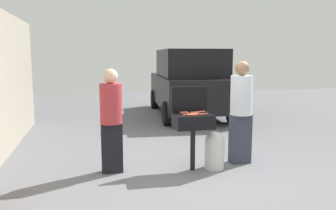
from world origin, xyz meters
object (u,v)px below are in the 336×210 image
Objects in this scene: hot_dog_3 at (195,113)px; person_right at (241,108)px; hot_dog_5 at (204,114)px; hot_dog_9 at (201,112)px; hot_dog_6 at (184,112)px; propane_tank at (214,149)px; person_left at (111,117)px; hot_dog_4 at (187,115)px; hot_dog_2 at (191,114)px; hot_dog_8 at (185,113)px; hot_dog_7 at (194,112)px; hot_dog_1 at (196,114)px; parked_minivan at (189,82)px; bbq_grill at (193,123)px; hot_dog_0 at (193,115)px.

person_right reaches higher than hot_dog_3.
hot_dog_5 is 0.23m from hot_dog_9.
hot_dog_6 reaches higher than propane_tank.
hot_dog_5 is 1.44m from person_left.
hot_dog_4 and hot_dog_9 have the same top height.
hot_dog_2 reaches higher than propane_tank.
propane_tank is (0.49, -0.14, -0.60)m from hot_dog_6.
hot_dog_8 and hot_dog_9 have the same top height.
hot_dog_2 is at bearing -123.30° from hot_dog_7.
hot_dog_1 is 0.71m from propane_tank.
hot_dog_3 is at bearing -1.25° from person_left.
person_right is at bearing 88.30° from parked_minivan.
hot_dog_1 and hot_dog_2 have the same top height.
hot_dog_5 reaches higher than bbq_grill.
hot_dog_2 is 0.09m from hot_dog_3.
bbq_grill is 0.56× the size of person_left.
propane_tank is (0.42, 0.15, -0.60)m from hot_dog_0.
hot_dog_7 is 0.69m from propane_tank.
hot_dog_0 is 1.00× the size of hot_dog_2.
hot_dog_7 is at bearing 63.08° from bbq_grill.
person_left reaches higher than hot_dog_8.
parked_minivan is (1.57, 5.10, 0.10)m from hot_dog_4.
hot_dog_3 is at bearing 82.03° from hot_dog_1.
hot_dog_4 is 1.00× the size of hot_dog_8.
person_right is at bearing 19.93° from propane_tank.
hot_dog_1 is 1.00× the size of hot_dog_6.
person_right reaches higher than hot_dog_9.
person_left is at bearing 167.96° from hot_dog_5.
hot_dog_9 is at bearing 4.64° from person_left.
hot_dog_5 is 1.00× the size of hot_dog_7.
hot_dog_7 is 0.03× the size of parked_minivan.
hot_dog_6 is at bearing 120.92° from hot_dog_1.
bbq_grill is 0.20× the size of parked_minivan.
hot_dog_9 is (0.23, 0.17, 0.00)m from hot_dog_2.
bbq_grill is 0.94m from person_right.
hot_dog_5 is at bearing -7.52° from hot_dog_1.
bbq_grill is at bearing 168.62° from hot_dog_3.
hot_dog_2 is at bearing 32.64° from hot_dog_4.
hot_dog_2 is 1.00× the size of hot_dog_5.
bbq_grill is 0.16m from hot_dog_3.
hot_dog_1 is 0.08× the size of person_left.
hot_dog_0 is 0.22m from hot_dog_8.
hot_dog_9 is (0.15, 0.13, 0.00)m from hot_dog_3.
hot_dog_4 is at bearing -7.05° from person_left.
hot_dog_0 is 0.21× the size of propane_tank.
hot_dog_6 is (-0.26, 0.24, 0.00)m from hot_dog_5.
bbq_grill is 7.02× the size of hot_dog_6.
bbq_grill is 0.20m from hot_dog_8.
hot_dog_4 is at bearing -95.94° from hot_dog_8.
person_left is (-1.44, 0.07, -0.04)m from hot_dog_9.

